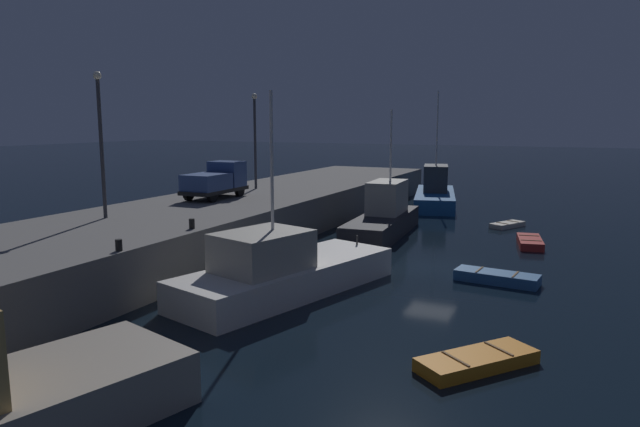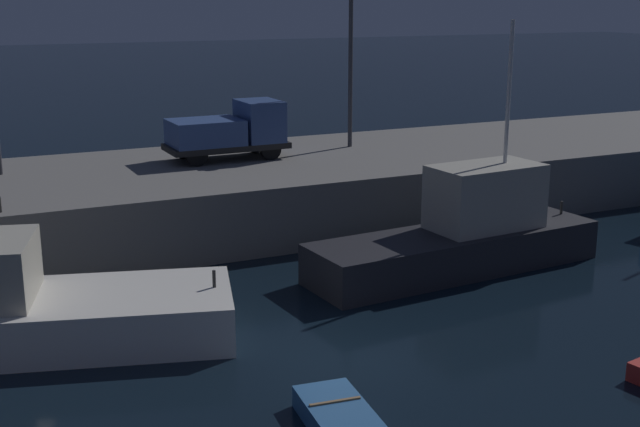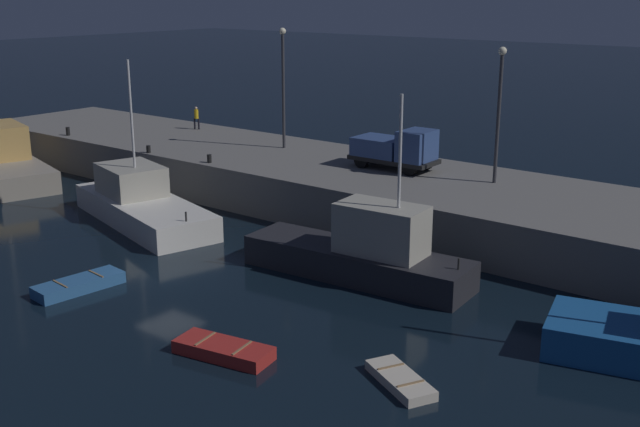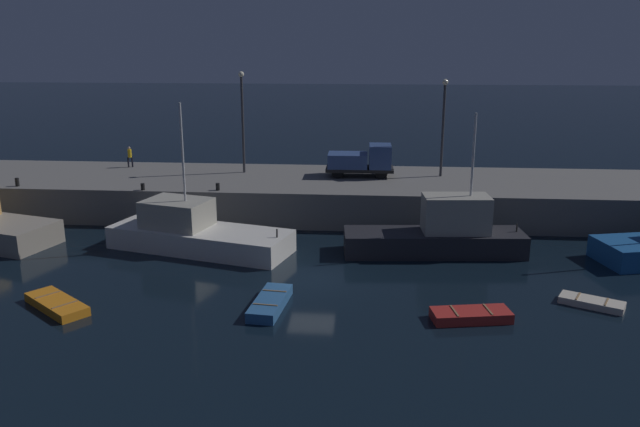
{
  "view_description": "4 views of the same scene",
  "coord_description": "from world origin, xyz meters",
  "px_view_note": "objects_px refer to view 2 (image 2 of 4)",
  "views": [
    {
      "loc": [
        -29.98,
        -7.39,
        7.79
      ],
      "look_at": [
        3.14,
        8.12,
        1.91
      ],
      "focal_mm": 32.35,
      "sensor_mm": 36.0,
      "label": 1
    },
    {
      "loc": [
        -9.19,
        -18.16,
        9.36
      ],
      "look_at": [
        3.24,
        8.3,
        1.76
      ],
      "focal_mm": 47.04,
      "sensor_mm": 36.0,
      "label": 2
    },
    {
      "loc": [
        26.47,
        -22.4,
        12.9
      ],
      "look_at": [
        2.46,
        8.33,
        1.52
      ],
      "focal_mm": 43.77,
      "sensor_mm": 36.0,
      "label": 3
    },
    {
      "loc": [
        3.03,
        -31.82,
        12.64
      ],
      "look_at": [
        -0.14,
        7.42,
        1.78
      ],
      "focal_mm": 35.32,
      "sensor_mm": 36.0,
      "label": 4
    }
  ],
  "objects_px": {
    "lamp_post_east": "(351,53)",
    "utility_truck": "(230,131)",
    "fishing_trawler_green": "(8,309)",
    "fishing_boat_white": "(464,234)"
  },
  "relations": [
    {
      "from": "lamp_post_east",
      "to": "fishing_trawler_green",
      "type": "bearing_deg",
      "value": -145.33
    },
    {
      "from": "lamp_post_east",
      "to": "utility_truck",
      "type": "distance_m",
      "value": 6.8
    },
    {
      "from": "lamp_post_east",
      "to": "fishing_boat_white",
      "type": "bearing_deg",
      "value": -95.57
    },
    {
      "from": "fishing_boat_white",
      "to": "fishing_trawler_green",
      "type": "relative_size",
      "value": 0.93
    },
    {
      "from": "fishing_trawler_green",
      "to": "utility_truck",
      "type": "xyz_separation_m",
      "value": [
        10.24,
        10.71,
        2.7
      ]
    },
    {
      "from": "fishing_trawler_green",
      "to": "lamp_post_east",
      "type": "distance_m",
      "value": 20.6
    },
    {
      "from": "fishing_boat_white",
      "to": "fishing_trawler_green",
      "type": "bearing_deg",
      "value": -178.73
    },
    {
      "from": "lamp_post_east",
      "to": "utility_truck",
      "type": "xyz_separation_m",
      "value": [
        -6.02,
        -0.53,
        -3.11
      ]
    },
    {
      "from": "lamp_post_east",
      "to": "utility_truck",
      "type": "relative_size",
      "value": 1.42
    },
    {
      "from": "fishing_trawler_green",
      "to": "lamp_post_east",
      "type": "bearing_deg",
      "value": 34.67
    }
  ]
}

